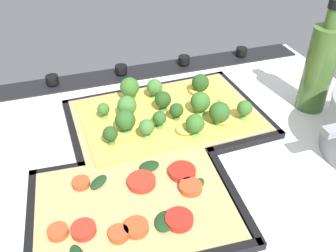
% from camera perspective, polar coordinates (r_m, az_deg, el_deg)
% --- Properties ---
extents(ground_plane, '(0.79, 0.63, 0.03)m').
position_cam_1_polar(ground_plane, '(0.68, 4.50, -3.11)').
color(ground_plane, white).
extents(stove_control_panel, '(0.75, 0.07, 0.03)m').
position_cam_1_polar(stove_control_panel, '(0.89, -2.32, 9.00)').
color(stove_control_panel, black).
rests_on(stove_control_panel, ground_plane).
extents(baking_tray_front, '(0.38, 0.27, 0.01)m').
position_cam_1_polar(baking_tray_front, '(0.71, -0.20, 1.02)').
color(baking_tray_front, black).
rests_on(baking_tray_front, ground_plane).
extents(broccoli_pizza, '(0.35, 0.24, 0.06)m').
position_cam_1_polar(broccoli_pizza, '(0.70, 0.03, 2.19)').
color(broccoli_pizza, tan).
rests_on(broccoli_pizza, baking_tray_front).
extents(baking_tray_back, '(0.32, 0.24, 0.01)m').
position_cam_1_polar(baking_tray_back, '(0.54, -5.28, -12.69)').
color(baking_tray_back, black).
rests_on(baking_tray_back, ground_plane).
extents(veggie_pizza_back, '(0.29, 0.21, 0.02)m').
position_cam_1_polar(veggie_pizza_back, '(0.54, -5.05, -12.16)').
color(veggie_pizza_back, tan).
rests_on(veggie_pizza_back, baking_tray_back).
extents(oil_bottle, '(0.06, 0.06, 0.22)m').
position_cam_1_polar(oil_bottle, '(0.76, 22.75, 8.58)').
color(oil_bottle, '#476B2D').
rests_on(oil_bottle, ground_plane).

